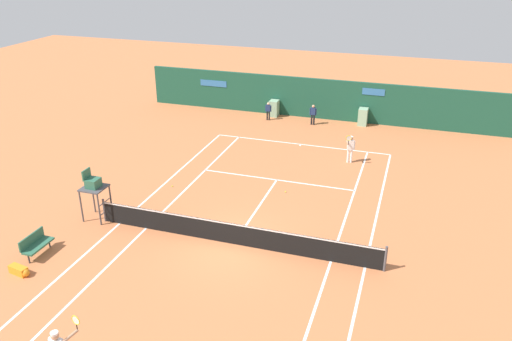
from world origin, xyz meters
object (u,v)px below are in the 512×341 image
object	(u,v)px
player_on_baseline	(350,147)
tennis_ball_by_sideline	(285,192)
equipment_bag	(20,271)
ball_kid_centre_post	(268,110)
player_bench	(36,243)
ball_kid_left_post	(313,113)
umpire_chair	(94,187)
tennis_ball_mid_court	(172,186)

from	to	relation	value
player_on_baseline	tennis_ball_by_sideline	size ratio (longest dim) A/B	26.26
equipment_bag	ball_kid_centre_post	world-z (taller)	ball_kid_centre_post
player_bench	ball_kid_left_post	distance (m)	19.85
ball_kid_left_post	tennis_ball_by_sideline	distance (m)	10.40
umpire_chair	ball_kid_centre_post	world-z (taller)	umpire_chair
player_on_baseline	equipment_bag	bearing A→B (deg)	38.83
tennis_ball_mid_court	tennis_ball_by_sideline	size ratio (longest dim) A/B	1.00
equipment_bag	tennis_ball_mid_court	world-z (taller)	equipment_bag
player_bench	tennis_ball_mid_court	xyz separation A→B (m)	(2.29, 7.10, -0.47)
umpire_chair	equipment_bag	world-z (taller)	umpire_chair
tennis_ball_mid_court	ball_kid_centre_post	bearing A→B (deg)	82.30
player_bench	tennis_ball_mid_court	bearing A→B (deg)	162.16
umpire_chair	tennis_ball_by_sideline	size ratio (longest dim) A/B	34.39
equipment_bag	tennis_ball_by_sideline	world-z (taller)	equipment_bag
umpire_chair	player_on_baseline	size ratio (longest dim) A/B	1.31
equipment_bag	ball_kid_left_post	world-z (taller)	ball_kid_left_post
ball_kid_left_post	tennis_ball_mid_court	bearing A→B (deg)	62.51
player_on_baseline	tennis_ball_mid_court	distance (m)	9.92
player_bench	player_on_baseline	size ratio (longest dim) A/B	0.75
equipment_bag	player_on_baseline	world-z (taller)	player_on_baseline
equipment_bag	tennis_ball_mid_court	xyz separation A→B (m)	(1.98, 8.39, -0.13)
player_on_baseline	tennis_ball_mid_court	world-z (taller)	player_on_baseline
umpire_chair	ball_kid_left_post	distance (m)	16.67
umpire_chair	player_bench	xyz separation A→B (m)	(-0.59, -3.21, -1.05)
tennis_ball_by_sideline	ball_kid_left_post	bearing A→B (deg)	95.00
player_bench	umpire_chair	bearing A→B (deg)	169.65
player_on_baseline	tennis_ball_by_sideline	world-z (taller)	player_on_baseline
equipment_bag	tennis_ball_by_sideline	size ratio (longest dim) A/B	13.32
tennis_ball_mid_court	player_on_baseline	bearing A→B (deg)	36.18
player_on_baseline	ball_kid_centre_post	world-z (taller)	player_on_baseline
umpire_chair	ball_kid_centre_post	xyz separation A→B (m)	(3.25, 15.39, -0.84)
umpire_chair	player_bench	world-z (taller)	umpire_chair
player_bench	ball_kid_left_post	xyz separation A→B (m)	(6.95, 18.60, 0.28)
player_bench	tennis_ball_mid_court	world-z (taller)	player_bench
ball_kid_left_post	ball_kid_centre_post	distance (m)	3.11
umpire_chair	tennis_ball_by_sideline	world-z (taller)	umpire_chair
umpire_chair	equipment_bag	distance (m)	4.72
umpire_chair	ball_kid_left_post	size ratio (longest dim) A/B	1.70
ball_kid_left_post	equipment_bag	bearing A→B (deg)	66.11
player_bench	ball_kid_centre_post	size ratio (longest dim) A/B	1.07
umpire_chair	ball_kid_centre_post	size ratio (longest dim) A/B	1.86
ball_kid_centre_post	tennis_ball_mid_court	distance (m)	11.62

